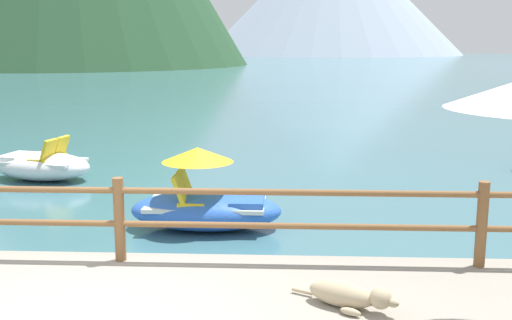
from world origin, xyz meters
TOP-DOWN VIEW (x-y plane):
  - ground_plane at (0.00, 40.00)m, footprint 200.00×200.00m
  - dock_railing at (0.00, 1.55)m, footprint 23.92×0.12m
  - dog_resting at (2.43, 0.40)m, footprint 0.96×0.60m
  - pedal_boat_0 at (-3.19, 7.31)m, footprint 2.32×1.56m
  - pedal_boat_1 at (0.63, 4.08)m, footprint 2.30×1.15m

SIDE VIEW (x-z plane):
  - ground_plane at x=0.00m, z-range 0.00..0.00m
  - pedal_boat_0 at x=-3.19m, z-range -0.14..0.76m
  - pedal_boat_1 at x=0.63m, z-range -0.22..1.04m
  - dog_resting at x=2.43m, z-range 0.39..0.65m
  - dock_railing at x=0.00m, z-range 0.50..1.45m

